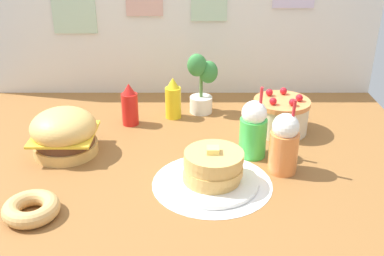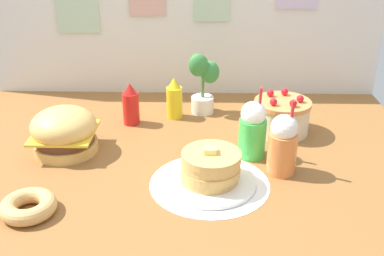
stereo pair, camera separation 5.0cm
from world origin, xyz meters
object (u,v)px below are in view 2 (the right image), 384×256
Objects in this scene: ketchup_bottle at (131,105)px; cream_soda_cup at (252,130)px; donut_pink_glaze at (28,206)px; potted_plant at (202,81)px; mustard_bottle at (174,99)px; orange_float_cup at (283,145)px; pancake_stack at (210,170)px; layer_cake at (282,116)px; burger at (64,131)px.

cream_soda_cup is (0.59, -0.34, 0.03)m from ketchup_bottle.
donut_pink_glaze is 0.61× the size of potted_plant.
orange_float_cup is at bearing -49.14° from mustard_bottle.
layer_cake is at bearing 54.06° from pancake_stack.
mustard_bottle is at bearing 39.81° from burger.
mustard_bottle is at bearing 130.86° from orange_float_cup.
potted_plant is at bearing 148.93° from layer_cake.
orange_float_cup is (0.48, -0.56, 0.03)m from mustard_bottle.
potted_plant reaches higher than pancake_stack.
ketchup_bottle reaches higher than donut_pink_glaze.
layer_cake is 0.31m from cream_soda_cup.
burger is 1.06× the size of layer_cake.
burger is 1.33× the size of ketchup_bottle.
orange_float_cup is 0.98× the size of potted_plant.
potted_plant is at bearing 118.15° from orange_float_cup.
cream_soda_cup is (-0.17, -0.25, 0.04)m from layer_cake.
cream_soda_cup is at bearing 129.26° from orange_float_cup.
mustard_bottle is 0.56m from cream_soda_cup.
layer_cake is at bearing -6.19° from ketchup_bottle.
burger is at bearing 89.22° from donut_pink_glaze.
ketchup_bottle is 0.24m from mustard_bottle.
donut_pink_glaze is at bearing -123.67° from potted_plant.
orange_float_cup is (-0.06, -0.39, 0.04)m from layer_cake.
ketchup_bottle is 0.68m from cream_soda_cup.
pancake_stack is at bearing -74.55° from mustard_bottle.
ketchup_bottle is (-0.76, 0.08, 0.02)m from layer_cake.
potted_plant reaches higher than ketchup_bottle.
cream_soda_cup is 0.18m from orange_float_cup.
potted_plant reaches higher than layer_cake.
ketchup_bottle reaches higher than layer_cake.
layer_cake is 0.83× the size of cream_soda_cup.
burger reaches higher than donut_pink_glaze.
donut_pink_glaze is (-1.03, -0.71, -0.05)m from layer_cake.
pancake_stack is 0.71m from ketchup_bottle.
cream_soda_cup is 1.61× the size of donut_pink_glaze.
burger reaches higher than layer_cake.
pancake_stack is 1.13× the size of orange_float_cup.
orange_float_cup is (0.70, -0.47, 0.03)m from ketchup_bottle.
cream_soda_cup is at bearing -48.64° from mustard_bottle.
mustard_bottle is at bearing 21.56° from ketchup_bottle.
pancake_stack is at bearing 17.96° from donut_pink_glaze.
ketchup_bottle is 1.08× the size of donut_pink_glaze.
ketchup_bottle is 0.66× the size of potted_plant.
burger is 0.79m from potted_plant.
cream_soda_cup is at bearing -123.94° from layer_cake.
potted_plant is (-0.39, 0.24, 0.10)m from layer_cake.
cream_soda_cup reaches higher than donut_pink_glaze.
pancake_stack is 0.31m from cream_soda_cup.
cream_soda_cup is (0.37, -0.42, 0.03)m from mustard_bottle.
burger is 0.88× the size of orange_float_cup.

